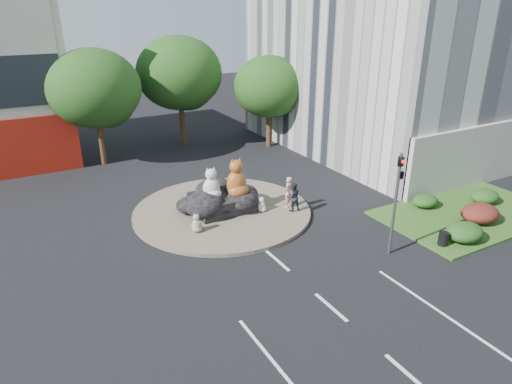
% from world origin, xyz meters
% --- Properties ---
extents(ground, '(120.00, 120.00, 0.00)m').
position_xyz_m(ground, '(0.00, 0.00, 0.00)').
color(ground, black).
rests_on(ground, ground).
extents(roundabout_island, '(10.00, 10.00, 0.20)m').
position_xyz_m(roundabout_island, '(0.00, 10.00, 0.10)').
color(roundabout_island, brown).
rests_on(roundabout_island, ground).
extents(rock_plinth, '(3.20, 2.60, 0.90)m').
position_xyz_m(rock_plinth, '(0.00, 10.00, 0.65)').
color(rock_plinth, black).
rests_on(rock_plinth, roundabout_island).
extents(grass_verge, '(10.00, 6.00, 0.12)m').
position_xyz_m(grass_verge, '(12.00, 3.00, 0.06)').
color(grass_verge, '#264918').
rests_on(grass_verge, ground).
extents(tree_left, '(6.46, 6.46, 8.27)m').
position_xyz_m(tree_left, '(-3.93, 22.06, 5.25)').
color(tree_left, '#382314').
rests_on(tree_left, ground).
extents(tree_mid, '(6.84, 6.84, 8.76)m').
position_xyz_m(tree_mid, '(3.07, 24.06, 5.56)').
color(tree_mid, '#382314').
rests_on(tree_mid, ground).
extents(tree_right, '(5.70, 5.70, 7.30)m').
position_xyz_m(tree_right, '(9.07, 20.06, 4.63)').
color(tree_right, '#382314').
rests_on(tree_right, ground).
extents(hedge_near_green, '(2.00, 1.60, 0.90)m').
position_xyz_m(hedge_near_green, '(9.00, 1.00, 0.57)').
color(hedge_near_green, '#1C3C13').
rests_on(hedge_near_green, grass_verge).
extents(hedge_red, '(2.20, 1.76, 0.99)m').
position_xyz_m(hedge_red, '(11.50, 2.00, 0.61)').
color(hedge_red, '#451712').
rests_on(hedge_red, grass_verge).
extents(hedge_mid_green, '(1.80, 1.44, 0.81)m').
position_xyz_m(hedge_mid_green, '(14.00, 3.50, 0.53)').
color(hedge_mid_green, '#1C3C13').
rests_on(hedge_mid_green, grass_verge).
extents(hedge_back_green, '(1.60, 1.28, 0.72)m').
position_xyz_m(hedge_back_green, '(10.50, 4.80, 0.48)').
color(hedge_back_green, '#1C3C13').
rests_on(hedge_back_green, grass_verge).
extents(traffic_light, '(0.44, 1.24, 5.00)m').
position_xyz_m(traffic_light, '(5.10, 2.00, 3.62)').
color(traffic_light, '#595B60').
rests_on(traffic_light, ground).
extents(street_lamp, '(2.34, 0.22, 8.06)m').
position_xyz_m(street_lamp, '(12.82, 8.00, 4.55)').
color(street_lamp, '#595B60').
rests_on(street_lamp, ground).
extents(cat_white, '(1.24, 1.13, 1.82)m').
position_xyz_m(cat_white, '(-0.69, 9.79, 2.01)').
color(cat_white, beige).
rests_on(cat_white, rock_plinth).
extents(cat_tabby, '(1.38, 1.22, 2.21)m').
position_xyz_m(cat_tabby, '(0.68, 9.48, 2.20)').
color(cat_tabby, orange).
rests_on(cat_tabby, rock_plinth).
extents(kitten_calico, '(0.80, 0.80, 1.01)m').
position_xyz_m(kitten_calico, '(-2.28, 8.20, 0.71)').
color(kitten_calico, silver).
rests_on(kitten_calico, roundabout_island).
extents(kitten_white, '(0.59, 0.53, 0.89)m').
position_xyz_m(kitten_white, '(1.84, 8.73, 0.64)').
color(kitten_white, silver).
rests_on(kitten_white, roundabout_island).
extents(pedestrian_pink, '(0.79, 0.76, 1.82)m').
position_xyz_m(pedestrian_pink, '(3.44, 8.50, 1.11)').
color(pedestrian_pink, pink).
rests_on(pedestrian_pink, roundabout_island).
extents(pedestrian_dark, '(0.92, 0.78, 1.66)m').
position_xyz_m(pedestrian_dark, '(3.43, 7.93, 1.03)').
color(pedestrian_dark, black).
rests_on(pedestrian_dark, roundabout_island).
extents(litter_bin, '(0.60, 0.60, 0.66)m').
position_xyz_m(litter_bin, '(7.72, 1.18, 0.45)').
color(litter_bin, black).
rests_on(litter_bin, grass_verge).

